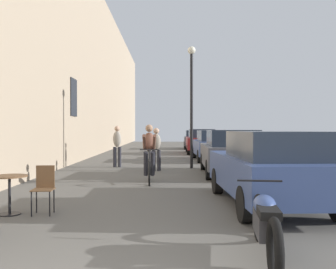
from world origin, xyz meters
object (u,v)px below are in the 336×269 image
Objects in this scene: cafe_chair_mid_toward_street at (44,186)px; street_lamp at (192,91)px; pedestrian_mid at (117,144)px; parked_car_fourth at (201,141)px; parked_car_second at (230,152)px; parked_car_fifth at (195,139)px; cafe_table_mid at (9,186)px; parked_motorcycle at (266,224)px; parked_car_nearest at (270,167)px; cyclist_on_bicycle at (149,155)px; pedestrian_near at (156,147)px; parked_car_third at (213,145)px.

cafe_chair_mid_toward_street is 0.18× the size of street_lamp.
street_lamp is at bearing -9.01° from pedestrian_mid.
parked_car_fourth is (4.53, 17.22, 0.30)m from cafe_chair_mid_toward_street.
parked_car_fifth is (0.12, 17.12, -0.03)m from parked_car_second.
parked_car_second is at bearing 49.64° from cafe_table_mid.
cafe_table_mid is 4.72m from parked_motorcycle.
parked_car_nearest is at bearing -90.56° from parked_car_fifth.
cyclist_on_bicycle is 0.82× the size of parked_motorcycle.
cafe_table_mid is at bearing -130.36° from parked_car_second.
parked_car_second is 17.12m from parked_car_fifth.
parked_car_fourth reaches higher than cafe_chair_mid_toward_street.
parked_car_nearest reaches higher than cafe_table_mid.
parked_car_second is at bearing -90.22° from parked_car_fourth.
parked_car_fifth is (0.22, 22.41, -0.03)m from parked_car_nearest.
pedestrian_near is 9.73m from parked_motorcycle.
cyclist_on_bicycle is 0.40× the size of parked_car_nearest.
cafe_table_mid is 7.71m from pedestrian_near.
pedestrian_mid is (0.25, 8.62, 0.44)m from cafe_chair_mid_toward_street.
cafe_chair_mid_toward_street is 0.42× the size of parked_motorcycle.
parked_car_fourth reaches higher than parked_car_fifth.
parked_car_nearest is (5.00, 0.70, 0.27)m from cafe_table_mid.
cafe_chair_mid_toward_street is 4.46m from cyclist_on_bicycle.
cyclist_on_bicycle is 0.36× the size of street_lamp.
cafe_chair_mid_toward_street is 8.64m from pedestrian_mid.
parked_car_third is 5.40m from parked_car_fourth.
cafe_table_mid is at bearing -113.76° from parked_car_third.
parked_car_fourth is at bearing 89.78° from parked_car_second.
parked_car_fifth is 25.44m from parked_motorcycle.
parked_car_fourth reaches higher than parked_car_third.
parked_car_fourth is 19.63m from parked_motorcycle.
cyclist_on_bicycle is 0.42× the size of parked_car_fifth.
cafe_table_mid is 0.81× the size of cafe_chair_mid_toward_street.
pedestrian_mid reaches higher than parked_car_second.
parked_motorcycle is at bearing -73.48° from pedestrian_mid.
pedestrian_near reaches higher than parked_car_second.
cafe_table_mid is 13.01m from parked_car_third.
parked_car_third is 11.21m from parked_car_fifth.
cafe_table_mid is at bearing -172.90° from cafe_chair_mid_toward_street.
parked_car_third reaches higher than parked_car_fifth.
cafe_table_mid is at bearing -109.09° from pedestrian_near.
cafe_chair_mid_toward_street is at bearing -111.38° from parked_car_third.
pedestrian_near is at bearing 99.48° from parked_motorcycle.
parked_car_second is 8.36m from parked_motorcycle.
cyclist_on_bicycle is at bearing 104.99° from parked_motorcycle.
pedestrian_near is 10.36m from parked_car_fourth.
parked_car_nearest reaches higher than parked_motorcycle.
cafe_chair_mid_toward_street is 0.20× the size of parked_car_second.
cyclist_on_bicycle is 4.33m from parked_car_nearest.
parked_car_third is (5.24, 11.90, 0.26)m from cafe_table_mid.
street_lamp is 1.11× the size of parked_car_second.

